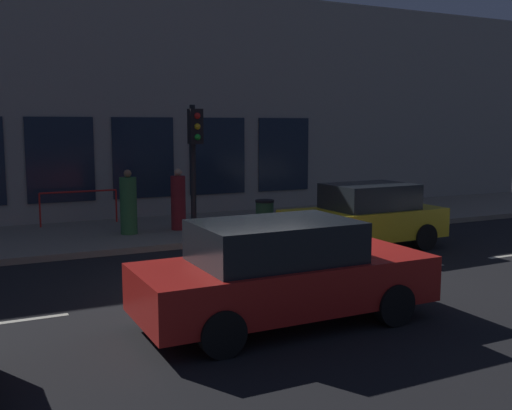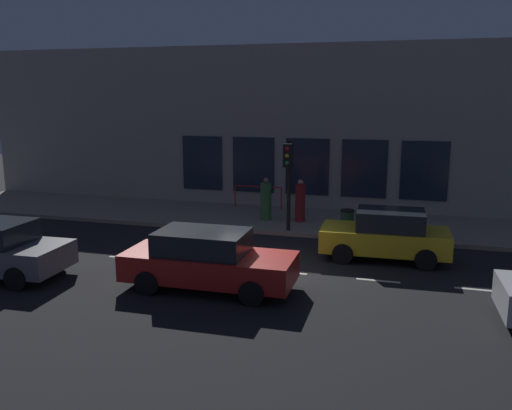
% 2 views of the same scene
% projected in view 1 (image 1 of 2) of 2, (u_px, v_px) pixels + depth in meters
% --- Properties ---
extents(ground_plane, '(60.00, 60.00, 0.00)m').
position_uv_depth(ground_plane, '(269.00, 288.00, 11.07)').
color(ground_plane, black).
extents(sidewalk, '(4.50, 32.00, 0.15)m').
position_uv_depth(sidewalk, '(167.00, 230.00, 16.63)').
color(sidewalk, gray).
rests_on(sidewalk, ground).
extents(building_facade, '(0.65, 32.00, 7.21)m').
position_uv_depth(building_facade, '(139.00, 105.00, 18.44)').
color(building_facade, gray).
rests_on(building_facade, ground).
extents(lane_centre_line, '(0.12, 27.20, 0.01)m').
position_uv_depth(lane_centre_line, '(316.00, 281.00, 11.51)').
color(lane_centre_line, beige).
rests_on(lane_centre_line, ground).
extents(traffic_light, '(0.48, 0.32, 3.32)m').
position_uv_depth(traffic_light, '(195.00, 147.00, 14.51)').
color(traffic_light, black).
rests_on(traffic_light, sidewalk).
extents(parked_car_2, '(1.90, 4.54, 1.58)m').
position_uv_depth(parked_car_2, '(283.00, 272.00, 8.99)').
color(parked_car_2, red).
rests_on(parked_car_2, ground).
extents(parked_car_3, '(1.89, 3.96, 1.58)m').
position_uv_depth(parked_car_3, '(365.00, 217.00, 14.45)').
color(parked_car_3, gold).
rests_on(parked_car_3, ground).
extents(pedestrian_0, '(0.43, 0.43, 1.67)m').
position_uv_depth(pedestrian_0, '(178.00, 202.00, 16.27)').
color(pedestrian_0, maroon).
rests_on(pedestrian_0, sidewalk).
extents(pedestrian_1, '(0.55, 0.55, 1.69)m').
position_uv_depth(pedestrian_1, '(128.00, 205.00, 15.62)').
color(pedestrian_1, '#336B38').
rests_on(pedestrian_1, sidewalk).
extents(trash_bin, '(0.51, 0.51, 0.85)m').
position_uv_depth(trash_bin, '(265.00, 216.00, 16.04)').
color(trash_bin, '#2D5633').
rests_on(trash_bin, sidewalk).
extents(red_railing, '(0.05, 2.18, 0.97)m').
position_uv_depth(red_railing, '(79.00, 199.00, 17.09)').
color(red_railing, red).
rests_on(red_railing, sidewalk).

